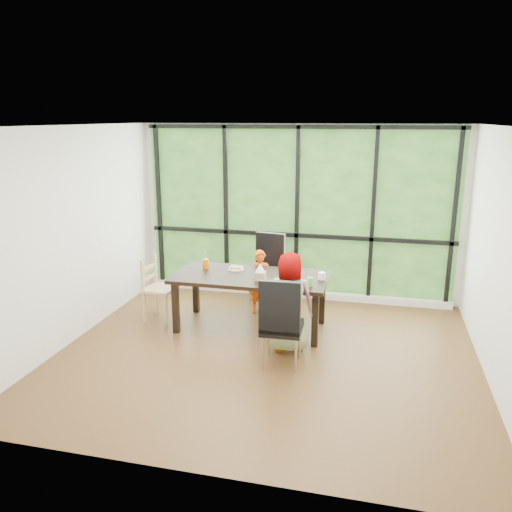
# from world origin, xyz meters

# --- Properties ---
(ground) EXTENTS (5.00, 5.00, 0.00)m
(ground) POSITION_xyz_m (0.00, 0.00, 0.00)
(ground) COLOR black
(ground) RESTS_ON ground
(back_wall) EXTENTS (5.00, 0.00, 5.00)m
(back_wall) POSITION_xyz_m (0.00, 2.25, 1.35)
(back_wall) COLOR silver
(back_wall) RESTS_ON ground
(foliage_backdrop) EXTENTS (4.80, 0.02, 2.65)m
(foliage_backdrop) POSITION_xyz_m (0.00, 2.23, 1.35)
(foliage_backdrop) COLOR #254E1B
(foliage_backdrop) RESTS_ON back_wall
(window_mullions) EXTENTS (4.80, 0.06, 2.65)m
(window_mullions) POSITION_xyz_m (0.00, 2.19, 1.35)
(window_mullions) COLOR black
(window_mullions) RESTS_ON back_wall
(window_sill) EXTENTS (4.80, 0.12, 0.10)m
(window_sill) POSITION_xyz_m (0.00, 2.15, 0.05)
(window_sill) COLOR silver
(window_sill) RESTS_ON ground
(dining_table) EXTENTS (2.13, 1.17, 0.75)m
(dining_table) POSITION_xyz_m (-0.38, 0.75, 0.38)
(dining_table) COLOR black
(dining_table) RESTS_ON ground
(chair_window_leather) EXTENTS (0.52, 0.52, 1.08)m
(chair_window_leather) POSITION_xyz_m (-0.38, 1.72, 0.54)
(chair_window_leather) COLOR black
(chair_window_leather) RESTS_ON ground
(chair_interior_leather) EXTENTS (0.48, 0.48, 1.08)m
(chair_interior_leather) POSITION_xyz_m (0.23, -0.21, 0.54)
(chair_interior_leather) COLOR black
(chair_interior_leather) RESTS_ON ground
(chair_end_beech) EXTENTS (0.43, 0.45, 0.90)m
(chair_end_beech) POSITION_xyz_m (-1.70, 0.76, 0.45)
(chair_end_beech) COLOR tan
(chair_end_beech) RESTS_ON ground
(child_toddler) EXTENTS (0.38, 0.28, 0.94)m
(child_toddler) POSITION_xyz_m (-0.38, 1.34, 0.47)
(child_toddler) COLOR #D94505
(child_toddler) RESTS_ON ground
(child_older) EXTENTS (0.69, 0.55, 1.24)m
(child_older) POSITION_xyz_m (0.22, 0.20, 0.62)
(child_older) COLOR slate
(child_older) RESTS_ON ground
(placemat) EXTENTS (0.47, 0.35, 0.01)m
(placemat) POSITION_xyz_m (0.19, 0.54, 0.75)
(placemat) COLOR tan
(placemat) RESTS_ON dining_table
(plate_far) EXTENTS (0.21, 0.21, 0.01)m
(plate_far) POSITION_xyz_m (-0.65, 0.97, 0.76)
(plate_far) COLOR white
(plate_far) RESTS_ON dining_table
(plate_near) EXTENTS (0.23, 0.23, 0.01)m
(plate_near) POSITION_xyz_m (0.15, 0.51, 0.76)
(plate_near) COLOR white
(plate_near) RESTS_ON dining_table
(orange_cup) EXTENTS (0.08, 0.08, 0.13)m
(orange_cup) POSITION_xyz_m (-1.07, 0.92, 0.82)
(orange_cup) COLOR #EB6C00
(orange_cup) RESTS_ON dining_table
(green_cup) EXTENTS (0.07, 0.07, 0.11)m
(green_cup) POSITION_xyz_m (0.45, 0.49, 0.81)
(green_cup) COLOR #50DA32
(green_cup) RESTS_ON dining_table
(white_mug) EXTENTS (0.10, 0.10, 0.10)m
(white_mug) POSITION_xyz_m (0.56, 0.79, 0.80)
(white_mug) COLOR white
(white_mug) RESTS_ON dining_table
(tissue_box) EXTENTS (0.13, 0.13, 0.11)m
(tissue_box) POSITION_xyz_m (-0.21, 0.58, 0.81)
(tissue_box) COLOR tan
(tissue_box) RESTS_ON dining_table
(crepe_rolls_far) EXTENTS (0.20, 0.12, 0.04)m
(crepe_rolls_far) POSITION_xyz_m (-0.65, 0.97, 0.78)
(crepe_rolls_far) COLOR tan
(crepe_rolls_far) RESTS_ON plate_far
(crepe_rolls_near) EXTENTS (0.10, 0.12, 0.04)m
(crepe_rolls_near) POSITION_xyz_m (0.15, 0.51, 0.78)
(crepe_rolls_near) COLOR tan
(crepe_rolls_near) RESTS_ON plate_near
(straw_white) EXTENTS (0.01, 0.04, 0.20)m
(straw_white) POSITION_xyz_m (-1.07, 0.92, 0.92)
(straw_white) COLOR white
(straw_white) RESTS_ON orange_cup
(straw_pink) EXTENTS (0.01, 0.04, 0.20)m
(straw_pink) POSITION_xyz_m (0.45, 0.49, 0.90)
(straw_pink) COLOR pink
(straw_pink) RESTS_ON green_cup
(tissue) EXTENTS (0.12, 0.12, 0.11)m
(tissue) POSITION_xyz_m (-0.21, 0.58, 0.92)
(tissue) COLOR white
(tissue) RESTS_ON tissue_box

